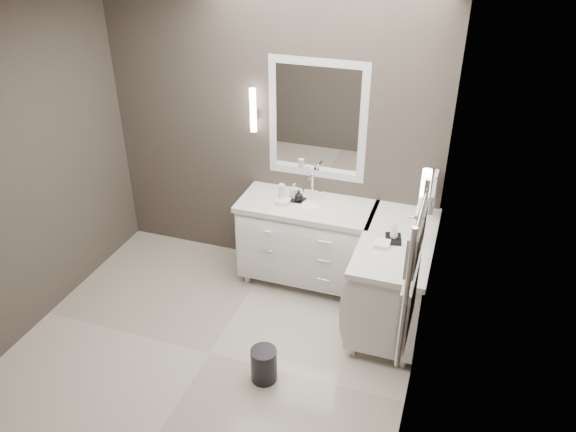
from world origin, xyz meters
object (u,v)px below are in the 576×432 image
(vanity_right, at_px, (394,275))
(waste_bin, at_px, (264,365))
(vanity_back, at_px, (306,238))
(towel_ladder, at_px, (411,280))

(vanity_right, distance_m, waste_bin, 1.33)
(vanity_right, bearing_deg, vanity_back, 159.62)
(towel_ladder, xyz_separation_m, waste_bin, (-1.03, 0.29, -1.25))
(vanity_back, distance_m, vanity_right, 0.93)
(towel_ladder, distance_m, waste_bin, 1.64)
(towel_ladder, bearing_deg, waste_bin, 164.31)
(vanity_back, height_order, towel_ladder, towel_ladder)
(vanity_right, xyz_separation_m, waste_bin, (-0.80, -1.01, -0.34))
(vanity_back, xyz_separation_m, towel_ladder, (1.10, -1.63, 0.91))
(waste_bin, bearing_deg, towel_ladder, -15.69)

